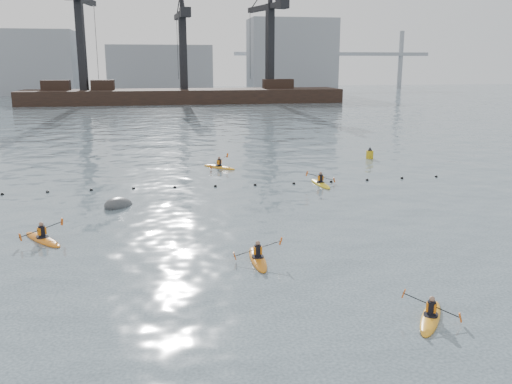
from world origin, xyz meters
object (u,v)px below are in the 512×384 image
at_px(kayaker_0, 258,258).
at_px(kayaker_3, 320,183).
at_px(kayaker_5, 219,167).
at_px(kayaker_1, 431,317).
at_px(kayaker_2, 43,238).
at_px(nav_buoy, 370,154).
at_px(mooring_buoy, 119,206).

height_order(kayaker_0, kayaker_3, kayaker_3).
bearing_deg(kayaker_0, kayaker_5, 89.44).
xyz_separation_m(kayaker_1, kayaker_5, (-4.32, 30.20, 0.01)).
bearing_deg(kayaker_5, kayaker_2, -164.69).
xyz_separation_m(kayaker_1, nav_buoy, (10.56, 32.43, 0.29)).
height_order(kayaker_0, nav_buoy, nav_buoy).
bearing_deg(kayaker_3, kayaker_1, -101.36).
bearing_deg(kayaker_3, nav_buoy, 47.21).
relative_size(kayaker_1, kayaker_2, 0.90).
xyz_separation_m(kayaker_0, kayaker_5, (0.76, 23.21, 0.00)).
height_order(kayaker_5, mooring_buoy, kayaker_5).
xyz_separation_m(kayaker_3, nav_buoy, (8.05, 10.33, 0.28)).
bearing_deg(kayaker_1, kayaker_2, 177.13).
relative_size(kayaker_1, nav_buoy, 2.32).
height_order(kayaker_0, kayaker_2, kayaker_0).
relative_size(kayaker_3, mooring_buoy, 1.52).
xyz_separation_m(kayaker_3, kayaker_5, (-6.84, 8.09, 0.00)).
bearing_deg(kayaker_1, kayaker_0, 160.33).
xyz_separation_m(kayaker_0, mooring_buoy, (-7.09, 11.30, -0.10)).
bearing_deg(kayaker_2, kayaker_0, -61.36).
bearing_deg(kayaker_0, kayaker_1, -52.61).
xyz_separation_m(kayaker_0, kayaker_3, (7.60, 15.12, 0.00)).
relative_size(kayaker_0, kayaker_5, 1.12).
relative_size(kayaker_2, mooring_buoy, 1.40).
bearing_deg(mooring_buoy, kayaker_0, -57.91).
bearing_deg(kayaker_3, kayaker_2, -155.31).
bearing_deg(kayaker_5, nav_buoy, -34.56).
bearing_deg(kayaker_1, mooring_buoy, 157.91).
distance_m(kayaker_2, nav_buoy, 33.32).
bearing_deg(kayaker_5, kayaker_1, -124.96).
relative_size(kayaker_2, kayaker_5, 1.07).
bearing_deg(mooring_buoy, kayaker_5, 56.60).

